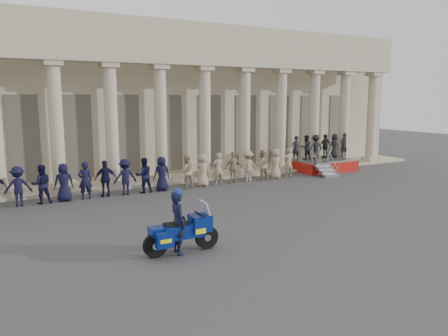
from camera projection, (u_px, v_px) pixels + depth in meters
The scene contains 6 objects.
ground at pixel (207, 224), 15.99m from camera, with size 90.00×90.00×0.00m, color #38383A.
building at pixel (104, 99), 28.02m from camera, with size 40.00×12.50×9.00m.
officer_rank at pixel (114, 178), 20.51m from camera, with size 20.69×0.65×1.72m.
reviewing_stand at pixel (321, 151), 27.74m from camera, with size 4.56×3.69×2.28m.
motorcycle at pixel (182, 232), 12.97m from camera, with size 2.37×0.97×1.52m.
rider at pixel (178, 222), 12.86m from camera, with size 0.47×0.70×1.99m.
Camera 1 is at (-6.90, -13.84, 4.60)m, focal length 35.00 mm.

